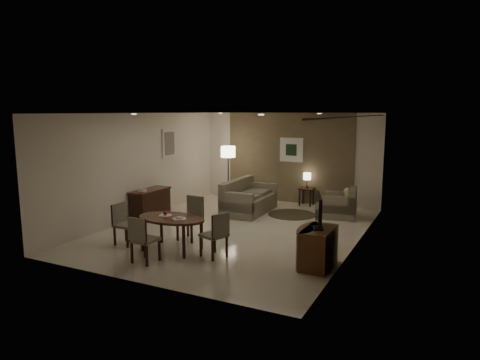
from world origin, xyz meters
The scene contains 31 objects.
room_shell centered at (0.00, 0.40, 1.35)m, with size 5.50×7.00×2.70m.
taupe_accent centered at (0.00, 3.48, 1.35)m, with size 3.96×0.03×2.70m, color brown.
curtain_wall centered at (2.68, 0.00, 1.32)m, with size 0.08×6.70×2.58m, color beige, non-canonical shape.
curtain_rod centered at (2.68, 0.00, 2.64)m, with size 0.03×0.03×6.80m, color black.
art_back_frame centered at (0.10, 3.46, 1.60)m, with size 0.72×0.03×0.72m, color silver.
art_back_canvas centered at (0.10, 3.44, 1.60)m, with size 0.34×0.01×0.34m, color black.
art_left_frame centered at (-2.72, 1.20, 1.85)m, with size 0.03×0.60×0.80m, color silver.
art_left_canvas centered at (-2.71, 1.20, 1.85)m, with size 0.01×0.46×0.64m, color gray.
downlight_nl centered at (-1.40, -1.80, 2.69)m, with size 0.10×0.10×0.01m, color white.
downlight_nr centered at (1.40, -1.80, 2.69)m, with size 0.10×0.10×0.01m, color white.
downlight_fl centered at (-1.40, 1.80, 2.69)m, with size 0.10×0.10×0.01m, color white.
downlight_fr centered at (1.40, 1.80, 2.69)m, with size 0.10×0.10×0.01m, color white.
console_desk centered at (-2.49, 0.00, 0.38)m, with size 0.48×1.20×0.75m, color #4B2318, non-canonical shape.
telephone centered at (-2.49, -0.30, 0.80)m, with size 0.20×0.14×0.09m, color white, non-canonical shape.
tv_cabinet centered at (2.40, -1.50, 0.35)m, with size 0.48×0.90×0.70m, color brown, non-canonical shape.
flat_tv centered at (2.38, -1.50, 1.02)m, with size 0.06×0.88×0.60m, color black, non-canonical shape.
dining_table centered at (-0.47, -1.89, 0.33)m, with size 1.43×0.89×0.67m, color #4B2318, non-canonical shape.
chair_near centered at (-0.51, -2.67, 0.44)m, with size 0.42×0.42×0.87m, color #7A705E, non-canonical shape.
chair_far centered at (-0.54, -1.16, 0.46)m, with size 0.45×0.45×0.93m, color #7A705E, non-canonical shape.
chair_left centered at (-1.54, -2.00, 0.42)m, with size 0.41×0.41×0.85m, color #7A705E, non-canonical shape.
chair_right centered at (0.47, -1.87, 0.44)m, with size 0.42×0.42×0.88m, color #7A705E, non-canonical shape.
plate_a centered at (-0.65, -1.84, 0.68)m, with size 0.26×0.26×0.02m, color white.
plate_b centered at (-0.25, -1.94, 0.68)m, with size 0.26×0.26×0.02m, color white.
fruit_apple centered at (-0.65, -1.84, 0.73)m, with size 0.09×0.09×0.09m, color #A62712.
napkin centered at (-0.25, -1.94, 0.70)m, with size 0.12×0.08×0.03m, color white.
round_rug centered at (0.67, 1.98, 0.01)m, with size 1.27×1.27×0.01m, color #453D27.
sofa centered at (-0.47, 1.72, 0.44)m, with size 0.94×1.89×0.89m, color #7A705E, non-canonical shape.
armchair centered at (1.87, 2.29, 0.39)m, with size 0.88×0.83×0.78m, color #7A705E, non-canonical shape.
side_table centered at (0.67, 3.25, 0.26)m, with size 0.41×0.41×0.52m, color black, non-canonical shape.
table_lamp centered at (0.67, 3.25, 0.77)m, with size 0.22×0.22×0.50m, color #FFEAC1, non-canonical shape.
floor_lamp centered at (-1.61, 2.63, 0.85)m, with size 0.43×0.43×1.71m, color #FFE5B7, non-canonical shape.
Camera 1 is at (4.39, -8.65, 2.75)m, focal length 32.00 mm.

